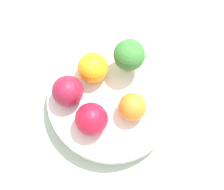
{
  "coord_description": "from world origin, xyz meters",
  "views": [
    {
      "loc": [
        -0.14,
        -0.1,
        0.61
      ],
      "look_at": [
        0.0,
        0.0,
        0.06
      ],
      "focal_mm": 60.0,
      "sensor_mm": 36.0,
      "label": 1
    }
  ],
  "objects_px": {
    "orange_front": "(131,108)",
    "orange_back": "(93,68)",
    "broccoli": "(129,56)",
    "bowl": "(112,100)",
    "apple_green": "(68,91)",
    "apple_red": "(90,118)"
  },
  "relations": [
    {
      "from": "apple_green",
      "to": "orange_back",
      "type": "relative_size",
      "value": 1.01
    },
    {
      "from": "bowl",
      "to": "orange_back",
      "type": "height_order",
      "value": "orange_back"
    },
    {
      "from": "bowl",
      "to": "apple_green",
      "type": "xyz_separation_m",
      "value": [
        -0.04,
        0.05,
        0.04
      ]
    },
    {
      "from": "bowl",
      "to": "apple_red",
      "type": "height_order",
      "value": "apple_red"
    },
    {
      "from": "apple_red",
      "to": "broccoli",
      "type": "bearing_deg",
      "value": 3.54
    },
    {
      "from": "bowl",
      "to": "orange_back",
      "type": "distance_m",
      "value": 0.06
    },
    {
      "from": "apple_green",
      "to": "orange_front",
      "type": "height_order",
      "value": "apple_green"
    },
    {
      "from": "bowl",
      "to": "apple_green",
      "type": "height_order",
      "value": "apple_green"
    },
    {
      "from": "apple_green",
      "to": "broccoli",
      "type": "bearing_deg",
      "value": -25.2
    },
    {
      "from": "broccoli",
      "to": "apple_green",
      "type": "bearing_deg",
      "value": 154.8
    },
    {
      "from": "broccoli",
      "to": "orange_back",
      "type": "xyz_separation_m",
      "value": [
        -0.04,
        0.04,
        -0.02
      ]
    },
    {
      "from": "apple_green",
      "to": "orange_back",
      "type": "distance_m",
      "value": 0.05
    },
    {
      "from": "apple_green",
      "to": "apple_red",
      "type": "bearing_deg",
      "value": -104.78
    },
    {
      "from": "apple_green",
      "to": "orange_front",
      "type": "relative_size",
      "value": 1.12
    },
    {
      "from": "apple_red",
      "to": "apple_green",
      "type": "distance_m",
      "value": 0.05
    },
    {
      "from": "broccoli",
      "to": "apple_red",
      "type": "bearing_deg",
      "value": -176.46
    },
    {
      "from": "apple_red",
      "to": "orange_front",
      "type": "height_order",
      "value": "apple_red"
    },
    {
      "from": "broccoli",
      "to": "bowl",
      "type": "bearing_deg",
      "value": -170.13
    },
    {
      "from": "broccoli",
      "to": "apple_red",
      "type": "xyz_separation_m",
      "value": [
        -0.11,
        -0.01,
        -0.02
      ]
    },
    {
      "from": "orange_front",
      "to": "apple_green",
      "type": "bearing_deg",
      "value": 110.61
    },
    {
      "from": "broccoli",
      "to": "orange_back",
      "type": "distance_m",
      "value": 0.06
    },
    {
      "from": "orange_front",
      "to": "orange_back",
      "type": "xyz_separation_m",
      "value": [
        0.02,
        0.08,
        0.0
      ]
    }
  ]
}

